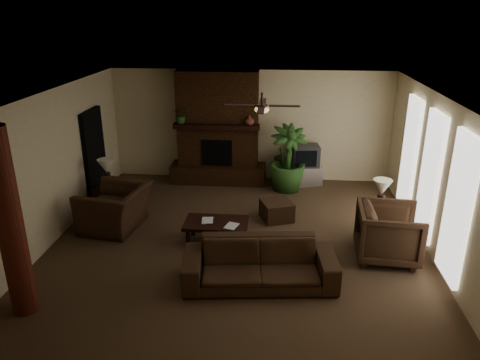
# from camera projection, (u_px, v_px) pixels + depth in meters

# --- Properties ---
(room_shell) EXTENTS (7.00, 7.00, 7.00)m
(room_shell) POSITION_uv_depth(u_px,v_px,m) (238.00, 172.00, 8.30)
(room_shell) COLOR brown
(room_shell) RESTS_ON ground
(fireplace) EXTENTS (2.40, 0.70, 2.80)m
(fireplace) POSITION_uv_depth(u_px,v_px,m) (218.00, 137.00, 11.45)
(fireplace) COLOR #492913
(fireplace) RESTS_ON ground
(windows) EXTENTS (0.08, 3.65, 2.35)m
(windows) POSITION_uv_depth(u_px,v_px,m) (430.00, 177.00, 8.22)
(windows) COLOR white
(windows) RESTS_ON ground
(log_column) EXTENTS (0.36, 0.36, 2.80)m
(log_column) POSITION_uv_depth(u_px,v_px,m) (10.00, 225.00, 6.30)
(log_column) COLOR maroon
(log_column) RESTS_ON ground
(doorway) EXTENTS (0.10, 1.00, 2.10)m
(doorway) POSITION_uv_depth(u_px,v_px,m) (95.00, 156.00, 10.38)
(doorway) COLOR black
(doorway) RESTS_ON ground
(ceiling_fan) EXTENTS (1.35, 1.35, 0.37)m
(ceiling_fan) POSITION_uv_depth(u_px,v_px,m) (262.00, 108.00, 8.14)
(ceiling_fan) COLOR black
(ceiling_fan) RESTS_ON ceiling
(sofa) EXTENTS (2.50, 0.96, 0.96)m
(sofa) POSITION_uv_depth(u_px,v_px,m) (260.00, 257.00, 7.28)
(sofa) COLOR #3F2A1B
(sofa) RESTS_ON ground
(armchair_left) EXTENTS (1.03, 1.42, 1.14)m
(armchair_left) POSITION_uv_depth(u_px,v_px,m) (115.00, 201.00, 9.15)
(armchair_left) COLOR #3F2A1B
(armchair_left) RESTS_ON ground
(armchair_right) EXTENTS (1.06, 1.12, 1.08)m
(armchair_right) POSITION_uv_depth(u_px,v_px,m) (389.00, 231.00, 8.00)
(armchair_right) COLOR #3F2A1B
(armchair_right) RESTS_ON ground
(coffee_table) EXTENTS (1.20, 0.70, 0.43)m
(coffee_table) POSITION_uv_depth(u_px,v_px,m) (216.00, 224.00, 8.61)
(coffee_table) COLOR black
(coffee_table) RESTS_ON ground
(ottoman) EXTENTS (0.77, 0.77, 0.40)m
(ottoman) POSITION_uv_depth(u_px,v_px,m) (277.00, 210.00, 9.62)
(ottoman) COLOR #3F2A1B
(ottoman) RESTS_ON ground
(tv_stand) EXTENTS (0.96, 0.74, 0.50)m
(tv_stand) POSITION_uv_depth(u_px,v_px,m) (304.00, 175.00, 11.53)
(tv_stand) COLOR silver
(tv_stand) RESTS_ON ground
(tv) EXTENTS (0.70, 0.59, 0.52)m
(tv) POSITION_uv_depth(u_px,v_px,m) (306.00, 156.00, 11.34)
(tv) COLOR #3C3C3F
(tv) RESTS_ON tv_stand
(floor_vase) EXTENTS (0.34, 0.34, 0.77)m
(floor_vase) POSITION_uv_depth(u_px,v_px,m) (281.00, 167.00, 11.51)
(floor_vase) COLOR #2D2119
(floor_vase) RESTS_ON ground
(floor_plant) EXTENTS (1.38, 1.81, 0.90)m
(floor_plant) POSITION_uv_depth(u_px,v_px,m) (287.00, 172.00, 11.10)
(floor_plant) COLOR #305A24
(floor_plant) RESTS_ON ground
(side_table_left) EXTENTS (0.66, 0.66, 0.55)m
(side_table_left) POSITION_uv_depth(u_px,v_px,m) (109.00, 199.00, 10.02)
(side_table_left) COLOR black
(side_table_left) RESTS_ON ground
(lamp_left) EXTENTS (0.45, 0.45, 0.65)m
(lamp_left) POSITION_uv_depth(u_px,v_px,m) (106.00, 168.00, 9.72)
(lamp_left) COLOR black
(lamp_left) RESTS_ON side_table_left
(side_table_right) EXTENTS (0.63, 0.63, 0.55)m
(side_table_right) POSITION_uv_depth(u_px,v_px,m) (380.00, 226.00, 8.78)
(side_table_right) COLOR black
(side_table_right) RESTS_ON ground
(lamp_right) EXTENTS (0.42, 0.42, 0.65)m
(lamp_right) POSITION_uv_depth(u_px,v_px,m) (382.00, 190.00, 8.57)
(lamp_right) COLOR black
(lamp_right) RESTS_ON side_table_right
(mantel_plant) EXTENTS (0.44, 0.47, 0.33)m
(mantel_plant) POSITION_uv_depth(u_px,v_px,m) (181.00, 116.00, 11.10)
(mantel_plant) COLOR #305A24
(mantel_plant) RESTS_ON fireplace
(mantel_vase) EXTENTS (0.26, 0.26, 0.22)m
(mantel_vase) POSITION_uv_depth(u_px,v_px,m) (250.00, 120.00, 10.95)
(mantel_vase) COLOR brown
(mantel_vase) RESTS_ON fireplace
(book_a) EXTENTS (0.22, 0.05, 0.29)m
(book_a) POSITION_uv_depth(u_px,v_px,m) (202.00, 214.00, 8.55)
(book_a) COLOR #999999
(book_a) RESTS_ON coffee_table
(book_b) EXTENTS (0.21, 0.09, 0.29)m
(book_b) POSITION_uv_depth(u_px,v_px,m) (226.00, 219.00, 8.38)
(book_b) COLOR #999999
(book_b) RESTS_ON coffee_table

